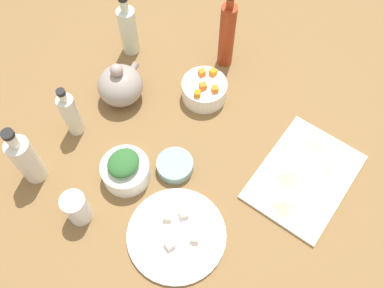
# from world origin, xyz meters

# --- Properties ---
(tabletop) EXTENTS (1.90, 1.90, 0.03)m
(tabletop) POSITION_xyz_m (0.00, 0.00, 0.01)
(tabletop) COLOR brown
(tabletop) RESTS_ON ground
(cutting_board) EXTENTS (0.32, 0.23, 0.01)m
(cutting_board) POSITION_xyz_m (0.12, -0.29, 0.03)
(cutting_board) COLOR silver
(cutting_board) RESTS_ON tabletop
(plate_tofu) EXTENTS (0.25, 0.25, 0.01)m
(plate_tofu) POSITION_xyz_m (-0.22, -0.11, 0.04)
(plate_tofu) COLOR white
(plate_tofu) RESTS_ON tabletop
(bowl_greens) EXTENTS (0.13, 0.13, 0.06)m
(bowl_greens) POSITION_xyz_m (-0.16, 0.10, 0.06)
(bowl_greens) COLOR white
(bowl_greens) RESTS_ON tabletop
(bowl_carrots) EXTENTS (0.13, 0.13, 0.06)m
(bowl_carrots) POSITION_xyz_m (0.18, 0.09, 0.06)
(bowl_carrots) COLOR white
(bowl_carrots) RESTS_ON tabletop
(bowl_small_side) EXTENTS (0.10, 0.10, 0.03)m
(bowl_small_side) POSITION_xyz_m (-0.07, 0.01, 0.05)
(bowl_small_side) COLOR gray
(bowl_small_side) RESTS_ON tabletop
(teapot) EXTENTS (0.15, 0.13, 0.15)m
(teapot) POSITION_xyz_m (0.03, 0.28, 0.09)
(teapot) COLOR gray
(teapot) RESTS_ON tabletop
(bottle_0) EXTENTS (0.06, 0.06, 0.22)m
(bottle_0) POSITION_xyz_m (-0.30, 0.31, 0.12)
(bottle_0) COLOR silver
(bottle_0) RESTS_ON tabletop
(bottle_1) EXTENTS (0.05, 0.05, 0.19)m
(bottle_1) POSITION_xyz_m (-0.13, 0.32, 0.11)
(bottle_1) COLOR silver
(bottle_1) RESTS_ON tabletop
(bottle_2) EXTENTS (0.06, 0.06, 0.22)m
(bottle_2) POSITION_xyz_m (0.20, 0.38, 0.12)
(bottle_2) COLOR silver
(bottle_2) RESTS_ON tabletop
(bottle_3) EXTENTS (0.05, 0.05, 0.27)m
(bottle_3) POSITION_xyz_m (0.33, 0.11, 0.15)
(bottle_3) COLOR #953115
(bottle_3) RESTS_ON tabletop
(drinking_glass_0) EXTENTS (0.06, 0.06, 0.10)m
(drinking_glass_0) POSITION_xyz_m (-0.32, 0.13, 0.08)
(drinking_glass_0) COLOR white
(drinking_glass_0) RESTS_ON tabletop
(carrot_cube_0) EXTENTS (0.03, 0.03, 0.02)m
(carrot_cube_0) POSITION_xyz_m (0.18, 0.05, 0.10)
(carrot_cube_0) COLOR orange
(carrot_cube_0) RESTS_ON bowl_carrots
(carrot_cube_1) EXTENTS (0.02, 0.02, 0.02)m
(carrot_cube_1) POSITION_xyz_m (0.21, 0.11, 0.10)
(carrot_cube_1) COLOR orange
(carrot_cube_1) RESTS_ON bowl_carrots
(carrot_cube_2) EXTENTS (0.02, 0.02, 0.02)m
(carrot_cube_2) POSITION_xyz_m (0.22, 0.09, 0.10)
(carrot_cube_2) COLOR orange
(carrot_cube_2) RESTS_ON bowl_carrots
(carrot_cube_3) EXTENTS (0.02, 0.02, 0.02)m
(carrot_cube_3) POSITION_xyz_m (0.13, 0.08, 0.10)
(carrot_cube_3) COLOR orange
(carrot_cube_3) RESTS_ON bowl_carrots
(carrot_cube_4) EXTENTS (0.02, 0.02, 0.02)m
(carrot_cube_4) POSITION_xyz_m (0.17, 0.08, 0.10)
(carrot_cube_4) COLOR orange
(carrot_cube_4) RESTS_ON bowl_carrots
(chopped_greens_mound) EXTENTS (0.09, 0.09, 0.04)m
(chopped_greens_mound) POSITION_xyz_m (-0.16, 0.10, 0.11)
(chopped_greens_mound) COLOR #2C612C
(chopped_greens_mound) RESTS_ON bowl_greens
(tofu_cube_0) EXTENTS (0.03, 0.03, 0.02)m
(tofu_cube_0) POSITION_xyz_m (-0.20, -0.06, 0.05)
(tofu_cube_0) COLOR #F3EFCD
(tofu_cube_0) RESTS_ON plate_tofu
(tofu_cube_1) EXTENTS (0.03, 0.03, 0.02)m
(tofu_cube_1) POSITION_xyz_m (-0.17, -0.09, 0.05)
(tofu_cube_1) COLOR white
(tofu_cube_1) RESTS_ON plate_tofu
(tofu_cube_2) EXTENTS (0.03, 0.03, 0.02)m
(tofu_cube_2) POSITION_xyz_m (-0.20, -0.15, 0.05)
(tofu_cube_2) COLOR white
(tofu_cube_2) RESTS_ON plate_tofu
(tofu_cube_3) EXTENTS (0.03, 0.03, 0.02)m
(tofu_cube_3) POSITION_xyz_m (-0.25, -0.11, 0.05)
(tofu_cube_3) COLOR silver
(tofu_cube_3) RESTS_ON plate_tofu
(dumpling_0) EXTENTS (0.08, 0.07, 0.03)m
(dumpling_0) POSITION_xyz_m (0.01, -0.29, 0.05)
(dumpling_0) COLOR beige
(dumpling_0) RESTS_ON cutting_board
(dumpling_1) EXTENTS (0.08, 0.08, 0.03)m
(dumpling_1) POSITION_xyz_m (0.09, -0.26, 0.05)
(dumpling_1) COLOR beige
(dumpling_1) RESTS_ON cutting_board
(dumpling_2) EXTENTS (0.07, 0.06, 0.02)m
(dumpling_2) POSITION_xyz_m (0.18, -0.33, 0.05)
(dumpling_2) COLOR beige
(dumpling_2) RESTS_ON cutting_board
(dumpling_3) EXTENTS (0.06, 0.07, 0.02)m
(dumpling_3) POSITION_xyz_m (0.22, -0.27, 0.05)
(dumpling_3) COLOR beige
(dumpling_3) RESTS_ON cutting_board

